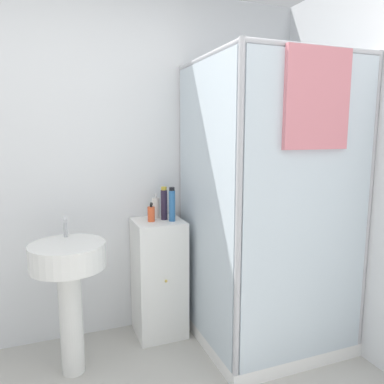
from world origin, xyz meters
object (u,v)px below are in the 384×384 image
at_px(shampoo_bottle_tall_black, 164,204).
at_px(sink, 69,276).
at_px(soap_dispenser, 151,214).
at_px(shampoo_bottle_blue, 172,205).
at_px(lotion_bottle_white, 156,208).

bearing_deg(shampoo_bottle_tall_black, sink, -158.49).
bearing_deg(soap_dispenser, shampoo_bottle_blue, -17.31).
relative_size(soap_dispenser, shampoo_bottle_blue, 0.56).
bearing_deg(lotion_bottle_white, shampoo_bottle_blue, -60.11).
bearing_deg(lotion_bottle_white, soap_dispenser, -122.66).
height_order(shampoo_bottle_tall_black, shampoo_bottle_blue, shampoo_bottle_blue).
bearing_deg(shampoo_bottle_tall_black, lotion_bottle_white, 120.76).
relative_size(sink, shampoo_bottle_blue, 3.96).
relative_size(soap_dispenser, lotion_bottle_white, 0.76).
xyz_separation_m(shampoo_bottle_tall_black, shampoo_bottle_blue, (0.04, -0.07, 0.00)).
distance_m(soap_dispenser, shampoo_bottle_blue, 0.16).
bearing_deg(lotion_bottle_white, shampoo_bottle_tall_black, -59.24).
distance_m(sink, soap_dispenser, 0.70).
bearing_deg(sink, lotion_bottle_white, 27.92).
xyz_separation_m(soap_dispenser, lotion_bottle_white, (0.06, 0.10, 0.02)).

